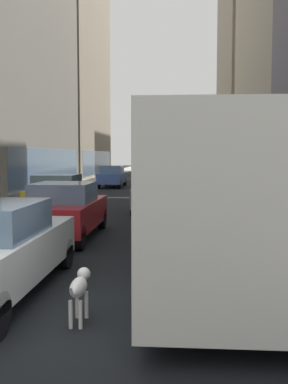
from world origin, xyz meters
TOP-DOWN VIEW (x-y plane):
  - ground_plane at (0.00, 35.00)m, footprint 120.00×120.00m
  - sidewalk_left at (-5.70, 35.00)m, footprint 2.40×110.00m
  - sidewalk_right at (5.70, 35.00)m, footprint 2.40×110.00m
  - building_left_far at (-11.90, 41.54)m, footprint 11.07×18.11m
  - building_right_far at (11.90, 48.35)m, footprint 9.06×17.38m
  - transit_bus at (2.80, 4.20)m, footprint 2.78×11.53m
  - car_red_coupe at (-1.20, 6.39)m, footprint 1.76×4.21m
  - car_yellow_taxi at (-2.80, 11.62)m, footprint 1.78×4.11m
  - car_grey_wagon at (1.20, 12.62)m, footprint 1.92×4.27m
  - car_blue_hatchback at (-2.80, 26.98)m, footprint 1.71×4.30m
  - car_black_suv at (2.80, 30.47)m, footprint 1.82×4.63m
  - box_truck at (2.80, 37.05)m, footprint 2.30×7.50m
  - dalmatian_dog at (0.62, -0.08)m, footprint 0.22×0.96m

SIDE VIEW (x-z plane):
  - ground_plane at x=0.00m, z-range 0.00..0.00m
  - sidewalk_left at x=-5.70m, z-range 0.00..0.15m
  - sidewalk_right at x=5.70m, z-range 0.00..0.15m
  - dalmatian_dog at x=0.62m, z-range 0.15..0.87m
  - car_yellow_taxi at x=-2.80m, z-range 0.01..1.63m
  - car_blue_hatchback at x=-2.80m, z-range 0.01..1.63m
  - car_red_coupe at x=-1.20m, z-range 0.01..1.63m
  - car_grey_wagon at x=1.20m, z-range 0.01..1.63m
  - car_black_suv at x=2.80m, z-range 0.01..1.63m
  - box_truck at x=2.80m, z-range 0.14..3.19m
  - transit_bus at x=2.80m, z-range 0.25..3.30m
  - building_left_far at x=-11.90m, z-range -0.01..21.81m
  - building_right_far at x=11.90m, z-range -0.01..28.17m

